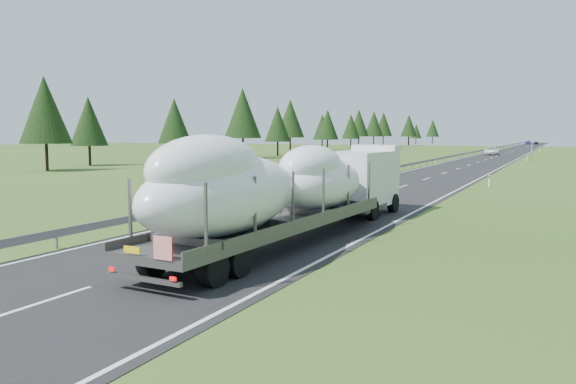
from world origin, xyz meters
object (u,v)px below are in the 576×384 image
at_px(distant_car_blue, 528,143).
at_px(distant_van, 492,151).
at_px(highway_sign, 532,150).
at_px(boat_truck, 294,185).
at_px(distant_car_dark, 536,143).

bearing_deg(distant_car_blue, distant_van, -86.35).
bearing_deg(highway_sign, boat_truck, -93.61).
bearing_deg(distant_car_blue, boat_truck, -85.45).
xyz_separation_m(boat_truck, distant_car_dark, (-1.16, 235.76, -1.65)).
bearing_deg(boat_truck, distant_van, 92.19).
height_order(highway_sign, distant_car_blue, highway_sign).
bearing_deg(distant_car_dark, highway_sign, -91.73).
height_order(boat_truck, distant_car_dark, boat_truck).
bearing_deg(boat_truck, distant_car_blue, 91.05).
bearing_deg(distant_car_blue, highway_sign, -83.13).
height_order(distant_van, distant_car_dark, distant_van).
bearing_deg(distant_van, highway_sign, -75.13).
distance_m(highway_sign, boat_truck, 78.84).
xyz_separation_m(distant_van, distant_car_dark, (2.82, 131.69, -0.16)).
bearing_deg(highway_sign, distant_car_blue, 93.37).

